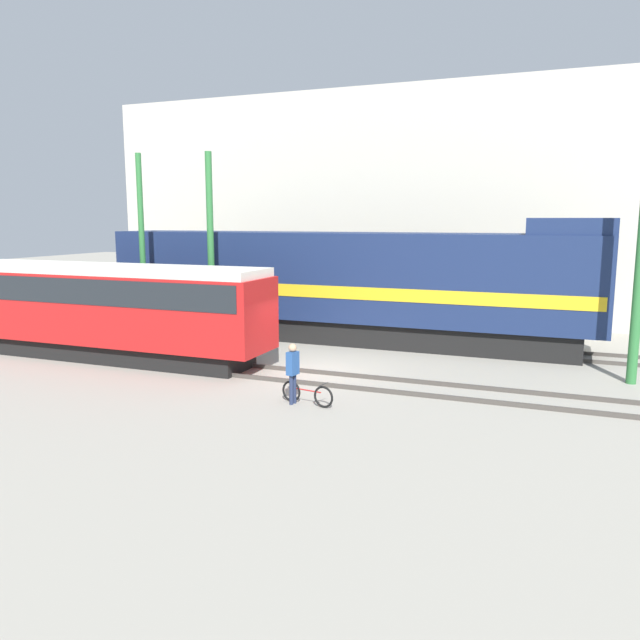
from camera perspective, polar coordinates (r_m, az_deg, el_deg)
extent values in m
plane|color=#9E998C|center=(21.26, -0.46, -4.82)|extent=(120.00, 120.00, 0.00)
cube|color=#47423D|center=(19.83, -2.20, -5.66)|extent=(60.00, 0.07, 0.14)
cube|color=#47423D|center=(21.11, -0.62, -4.73)|extent=(60.00, 0.07, 0.14)
cube|color=#47423D|center=(25.78, 3.68, -2.18)|extent=(60.00, 0.07, 0.14)
cube|color=#47423D|center=(27.13, 4.61, -1.62)|extent=(60.00, 0.07, 0.14)
cube|color=beige|center=(34.89, 8.92, 10.28)|extent=(33.97, 6.00, 11.73)
cube|color=black|center=(26.72, 1.88, -0.82)|extent=(19.22, 2.55, 1.00)
cube|color=navy|center=(26.42, 1.90, 4.10)|extent=(20.89, 3.00, 3.60)
cube|color=gold|center=(26.47, 1.90, 2.93)|extent=(20.47, 3.04, 0.50)
cube|color=navy|center=(24.77, 22.00, 7.96)|extent=(3.00, 2.85, 0.60)
cube|color=black|center=(24.55, -18.75, -2.57)|extent=(11.31, 2.00, 0.70)
cube|color=red|center=(24.29, -18.95, 1.13)|extent=(12.85, 2.50, 2.51)
cube|color=#1E2328|center=(24.21, -19.04, 2.78)|extent=(12.34, 2.54, 0.90)
cube|color=silver|center=(24.14, -19.12, 4.43)|extent=(12.60, 2.38, 0.30)
torus|color=black|center=(17.33, 0.32, -7.04)|extent=(0.62, 0.17, 0.62)
torus|color=black|center=(17.90, -2.64, -6.52)|extent=(0.62, 0.17, 0.62)
cylinder|color=#B21E1E|center=(17.58, -1.18, -6.44)|extent=(0.91, 0.20, 0.04)
cylinder|color=#B21E1E|center=(17.78, -2.24, -6.16)|extent=(0.03, 0.03, 0.28)
cylinder|color=#262626|center=(17.23, 0.32, -5.90)|extent=(0.10, 0.44, 0.02)
cylinder|color=#232D4C|center=(17.73, -2.35, -6.29)|extent=(0.11, 0.11, 0.85)
cylinder|color=#232D4C|center=(17.60, -2.65, -6.40)|extent=(0.11, 0.11, 0.85)
cube|color=#264C8C|center=(17.48, -2.52, -3.97)|extent=(0.28, 0.39, 0.65)
sphere|color=tan|center=(17.38, -2.53, -2.55)|extent=(0.23, 0.23, 0.23)
cylinder|color=#2D7238|center=(27.13, -15.94, 6.23)|extent=(0.24, 0.24, 7.81)
cylinder|color=#2D7238|center=(25.26, -9.95, 6.17)|extent=(0.26, 0.26, 7.75)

